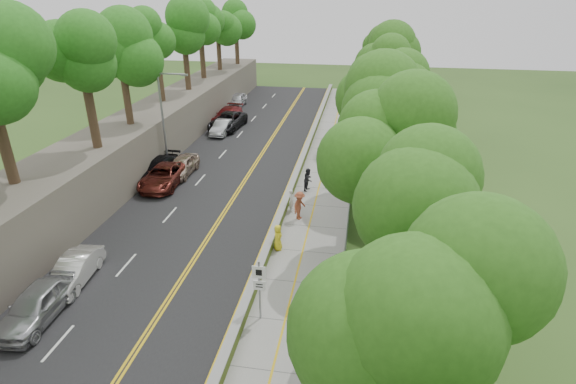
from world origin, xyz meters
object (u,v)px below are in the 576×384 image
(streetlight, at_px, (165,114))
(car_1, at_px, (74,270))
(car_0, at_px, (36,305))
(car_2, at_px, (164,176))
(painter_0, at_px, (278,237))
(signpost, at_px, (259,284))
(construction_barrel, at_px, (336,152))
(person_far, at_px, (332,158))
(concrete_block, at_px, (334,298))

(streetlight, height_order, car_1, streetlight)
(car_0, xyz_separation_m, car_1, (0.00, 2.90, -0.11))
(car_2, relative_size, painter_0, 3.53)
(signpost, height_order, construction_barrel, signpost)
(car_2, distance_m, painter_0, 12.81)
(construction_barrel, bearing_deg, signpost, -95.03)
(construction_barrel, xyz_separation_m, painter_0, (-2.25, -16.15, 0.34))
(person_far, bearing_deg, streetlight, 21.73)
(car_2, height_order, person_far, person_far)
(signpost, bearing_deg, painter_0, 92.87)
(signpost, xyz_separation_m, car_1, (-10.05, 1.21, -1.24))
(construction_barrel, bearing_deg, concrete_block, -86.39)
(car_0, relative_size, painter_0, 2.95)
(streetlight, distance_m, concrete_block, 21.79)
(signpost, relative_size, painter_0, 1.98)
(car_2, distance_m, person_far, 13.71)
(car_0, height_order, car_2, car_0)
(signpost, height_order, car_1, signpost)
(car_0, xyz_separation_m, painter_0, (9.75, 7.67, 0.00))
(car_1, relative_size, painter_0, 2.63)
(streetlight, height_order, construction_barrel, streetlight)
(construction_barrel, xyz_separation_m, car_0, (-12.00, -23.83, 0.34))
(signpost, relative_size, person_far, 2.01)
(car_1, distance_m, car_2, 12.42)
(car_2, bearing_deg, painter_0, -38.35)
(streetlight, bearing_deg, person_far, 10.94)
(car_2, bearing_deg, streetlight, 103.29)
(concrete_block, height_order, car_2, car_2)
(person_far, bearing_deg, construction_barrel, -83.68)
(car_0, height_order, person_far, car_0)
(construction_barrel, distance_m, car_0, 26.68)
(concrete_block, xyz_separation_m, car_1, (-13.30, -0.35, 0.28))
(concrete_block, height_order, car_1, car_1)
(concrete_block, bearing_deg, painter_0, 128.71)
(signpost, distance_m, person_far, 19.69)
(car_0, bearing_deg, car_2, 89.86)
(streetlight, height_order, person_far, streetlight)
(signpost, xyz_separation_m, car_2, (-10.59, 13.61, -1.15))
(streetlight, xyz_separation_m, person_far, (13.26, 2.56, -3.82))
(car_1, bearing_deg, car_0, -95.43)
(construction_barrel, bearing_deg, car_2, -145.80)
(car_1, height_order, person_far, person_far)
(signpost, xyz_separation_m, construction_barrel, (1.95, 22.14, -1.47))
(construction_barrel, height_order, car_0, car_0)
(car_1, bearing_deg, signpost, -12.29)
(construction_barrel, xyz_separation_m, person_far, (-0.20, -2.56, 0.33))
(construction_barrel, bearing_deg, car_1, -119.83)
(concrete_block, bearing_deg, signpost, -154.45)
(car_0, xyz_separation_m, person_far, (11.80, 21.27, -0.01))
(person_far, bearing_deg, car_1, 68.08)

